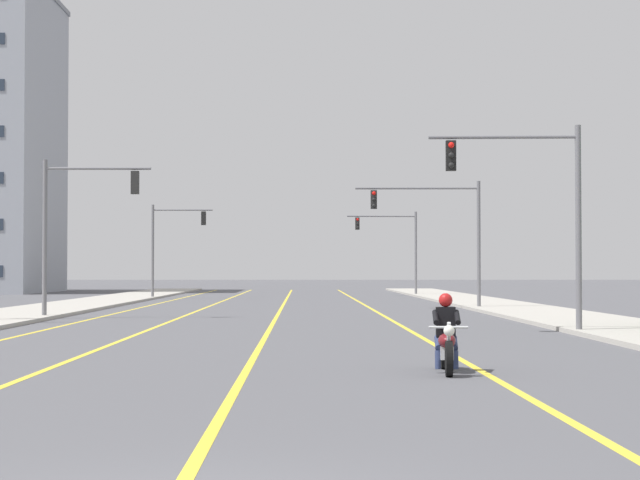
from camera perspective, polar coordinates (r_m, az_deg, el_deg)
lane_stripe_center at (r=53.32m, az=-2.05°, el=-3.61°), size 0.16×100.00×0.01m
lane_stripe_left at (r=53.53m, az=-6.13°, el=-3.59°), size 0.16×100.00×0.01m
lane_stripe_right at (r=53.42m, az=2.69°, el=-3.60°), size 0.16×100.00×0.01m
lane_stripe_far_left at (r=53.93m, az=-9.60°, el=-3.56°), size 0.16×100.00×0.01m
sidewalk_kerb_right at (r=49.35m, az=10.89°, el=-3.67°), size 4.40×110.00×0.14m
sidewalk_kerb_left at (r=49.72m, az=-14.60°, el=-3.63°), size 4.40×110.00×0.14m
motorcycle_with_rider at (r=20.33m, az=6.62°, el=-5.25°), size 0.70×2.19×1.46m
traffic_signal_near_right at (r=32.98m, az=11.19°, el=2.25°), size 4.52×0.40×6.20m
traffic_signal_near_left at (r=43.48m, az=-12.69°, el=1.31°), size 4.22×0.37×6.20m
traffic_signal_mid_right at (r=52.98m, az=6.39°, el=0.89°), size 6.06×0.37×6.20m
traffic_signal_mid_left at (r=72.42m, az=-7.87°, el=0.14°), size 4.04×0.37×6.20m
traffic_signal_far_right at (r=80.35m, az=3.98°, el=0.01°), size 5.18×0.57×6.20m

